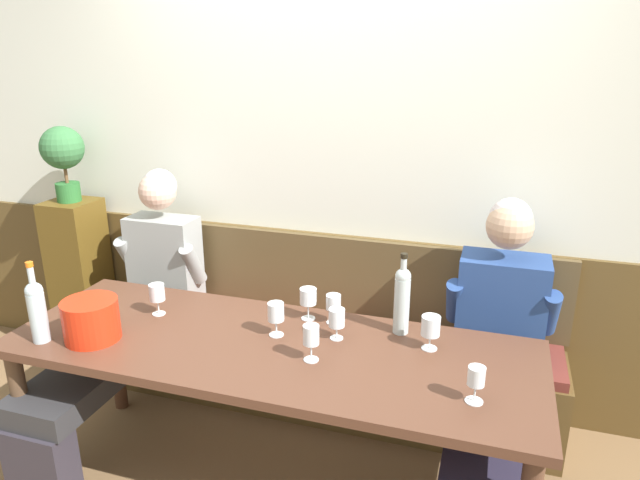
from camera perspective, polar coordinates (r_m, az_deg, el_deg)
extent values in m
cube|color=silver|center=(3.09, 1.43, 9.00)|extent=(6.80, 0.08, 2.80)
cube|color=brown|center=(3.32, 1.03, -7.16)|extent=(6.80, 0.03, 0.94)
cube|color=brown|center=(3.25, -0.17, -12.80)|extent=(2.54, 0.42, 0.44)
cube|color=maroon|center=(3.13, -0.17, -8.97)|extent=(2.49, 0.39, 0.05)
cube|color=brown|center=(3.19, 0.87, -3.48)|extent=(2.54, 0.04, 0.45)
cube|color=#523122|center=(2.46, -5.07, -10.68)|extent=(2.24, 0.78, 0.04)
cylinder|color=#503825|center=(2.96, -27.32, -15.65)|extent=(0.07, 0.07, 0.70)
cylinder|color=#4B2D1C|center=(3.36, -19.71, -10.36)|extent=(0.07, 0.07, 0.70)
cylinder|color=#4F381C|center=(2.78, 19.38, -16.89)|extent=(0.07, 0.07, 0.70)
cube|color=#2E2A32|center=(2.93, -25.91, -19.58)|extent=(0.30, 0.14, 0.38)
cube|color=#2E2E30|center=(3.10, -20.42, -11.22)|extent=(0.33, 1.07, 0.11)
cube|color=#919795|center=(3.39, -15.16, -2.13)|extent=(0.39, 0.20, 0.53)
sphere|color=beige|center=(3.26, -15.87, 4.67)|extent=(0.20, 0.20, 0.20)
sphere|color=silver|center=(3.27, -15.67, 5.21)|extent=(0.19, 0.19, 0.19)
cylinder|color=#919795|center=(3.46, -18.44, -1.56)|extent=(0.08, 0.20, 0.27)
cylinder|color=#919795|center=(3.24, -12.50, -2.37)|extent=(0.08, 0.20, 0.27)
cube|color=#29253A|center=(2.54, 16.61, -17.95)|extent=(0.34, 1.07, 0.11)
cube|color=navy|center=(2.89, 17.55, -6.32)|extent=(0.41, 0.24, 0.50)
sphere|color=tan|center=(2.74, 18.36, 1.31)|extent=(0.21, 0.21, 0.21)
sphere|color=beige|center=(2.76, 18.42, 1.98)|extent=(0.20, 0.20, 0.20)
cylinder|color=navy|center=(2.85, 13.24, -5.94)|extent=(0.08, 0.20, 0.27)
cylinder|color=navy|center=(2.86, 21.89, -6.76)|extent=(0.08, 0.20, 0.27)
cylinder|color=red|center=(2.63, -21.80, -7.38)|extent=(0.23, 0.23, 0.18)
cylinder|color=#B1C0BD|center=(2.50, 8.12, -6.51)|extent=(0.07, 0.07, 0.25)
sphere|color=#B1C0BD|center=(2.45, 8.27, -3.59)|extent=(0.07, 0.07, 0.07)
cylinder|color=#B1C0BD|center=(2.43, 8.32, -2.60)|extent=(0.03, 0.03, 0.07)
cylinder|color=black|center=(2.41, 8.37, -1.57)|extent=(0.03, 0.03, 0.02)
cylinder|color=#AEC2C9|center=(2.69, -26.20, -6.93)|extent=(0.07, 0.07, 0.22)
sphere|color=#AEC2C9|center=(2.64, -26.57, -4.55)|extent=(0.07, 0.07, 0.07)
cylinder|color=#AEC2C9|center=(2.62, -26.76, -3.38)|extent=(0.03, 0.03, 0.10)
cylinder|color=orange|center=(2.60, -26.94, -2.17)|extent=(0.03, 0.03, 0.02)
cylinder|color=silver|center=(2.33, -0.88, -11.81)|extent=(0.06, 0.06, 0.00)
cylinder|color=silver|center=(2.31, -0.89, -11.03)|extent=(0.01, 0.01, 0.07)
cylinder|color=silver|center=(2.27, -0.89, -9.40)|extent=(0.06, 0.06, 0.08)
cylinder|color=silver|center=(2.52, -4.42, -9.36)|extent=(0.06, 0.06, 0.00)
cylinder|color=silver|center=(2.50, -4.44, -8.63)|extent=(0.01, 0.01, 0.07)
cylinder|color=silver|center=(2.47, -4.48, -7.11)|extent=(0.07, 0.07, 0.08)
cylinder|color=#E2DE82|center=(2.48, -4.47, -7.60)|extent=(0.06, 0.06, 0.03)
cylinder|color=silver|center=(2.16, 15.06, -15.22)|extent=(0.06, 0.06, 0.00)
cylinder|color=silver|center=(2.14, 15.14, -14.45)|extent=(0.01, 0.01, 0.07)
cylinder|color=silver|center=(2.10, 15.29, -12.92)|extent=(0.06, 0.06, 0.07)
cylinder|color=#E5CF7D|center=(2.11, 15.24, -13.40)|extent=(0.05, 0.05, 0.03)
cylinder|color=silver|center=(2.79, -15.72, -7.06)|extent=(0.06, 0.06, 0.00)
cylinder|color=silver|center=(2.78, -15.78, -6.39)|extent=(0.01, 0.01, 0.07)
cylinder|color=silver|center=(2.75, -15.91, -5.02)|extent=(0.07, 0.07, 0.08)
cylinder|color=#F5DF89|center=(2.76, -15.87, -5.46)|extent=(0.06, 0.06, 0.03)
cylinder|color=silver|center=(2.61, 1.33, -8.19)|extent=(0.06, 0.06, 0.00)
cylinder|color=silver|center=(2.60, 1.33, -7.50)|extent=(0.01, 0.01, 0.07)
cylinder|color=silver|center=(2.57, 1.34, -6.18)|extent=(0.07, 0.07, 0.07)
cylinder|color=silver|center=(2.65, -1.17, -7.79)|extent=(0.06, 0.06, 0.00)
cylinder|color=silver|center=(2.63, -1.17, -7.05)|extent=(0.01, 0.01, 0.07)
cylinder|color=silver|center=(2.60, -1.18, -5.61)|extent=(0.08, 0.08, 0.07)
cylinder|color=silver|center=(2.48, 1.66, -9.71)|extent=(0.06, 0.06, 0.00)
cylinder|color=silver|center=(2.47, 1.66, -9.11)|extent=(0.01, 0.01, 0.06)
cylinder|color=silver|center=(2.44, 1.68, -7.72)|extent=(0.07, 0.07, 0.08)
cylinder|color=#F4DF8B|center=(2.45, 1.67, -8.20)|extent=(0.06, 0.06, 0.03)
cylinder|color=silver|center=(2.45, 10.81, -10.52)|extent=(0.06, 0.06, 0.00)
cylinder|color=silver|center=(2.43, 10.85, -9.87)|extent=(0.01, 0.01, 0.06)
cylinder|color=silver|center=(2.40, 10.96, -8.37)|extent=(0.08, 0.08, 0.08)
cylinder|color=#DFD882|center=(2.41, 10.91, -9.05)|extent=(0.07, 0.07, 0.02)
cube|color=brown|center=(3.88, -22.63, -3.92)|extent=(0.28, 0.28, 1.05)
cylinder|color=#29672D|center=(3.71, -23.74, 4.39)|extent=(0.14, 0.14, 0.11)
cylinder|color=brown|center=(3.69, -23.96, 6.04)|extent=(0.02, 0.02, 0.11)
sphere|color=#346C3B|center=(3.66, -24.27, 8.38)|extent=(0.25, 0.25, 0.25)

